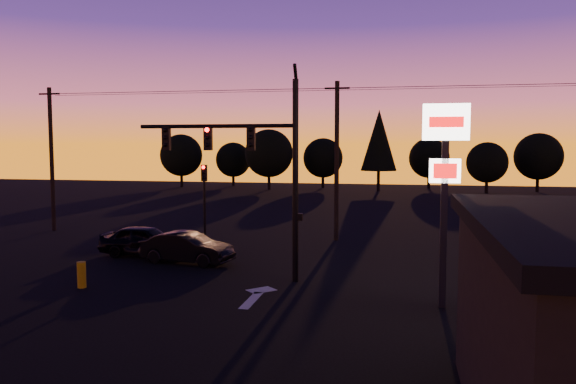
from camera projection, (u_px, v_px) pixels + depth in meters
The scene contains 20 objects.
ground at pixel (229, 308), 18.84m from camera, with size 120.00×120.00×0.00m, color black.
lane_arrow at pixel (256, 295), 20.36m from camera, with size 1.20×3.10×0.01m.
traffic_signal_mast at pixel (256, 158), 22.33m from camera, with size 6.79×0.52×8.58m.
secondary_signal at pixel (204, 192), 30.79m from camera, with size 0.30×0.31×4.35m.
pylon_sign at pixel (445, 161), 18.50m from camera, with size 1.50×0.28×6.80m.
utility_pole_0 at pixel (52, 158), 35.27m from camera, with size 1.40×0.26×9.00m.
utility_pole_1 at pixel (337, 160), 31.72m from camera, with size 1.40×0.26×9.00m.
power_wires at pixel (337, 89), 31.39m from camera, with size 36.00×1.22×0.07m.
bollard at pixel (82, 275), 21.42m from camera, with size 0.33×0.33×1.00m, color #B99909.
tree_0 at pixel (181, 155), 71.65m from camera, with size 5.36×5.36×6.74m.
tree_1 at pixel (233, 160), 73.46m from camera, with size 4.54×4.54×5.71m.
tree_2 at pixel (269, 153), 67.31m from camera, with size 5.77×5.78×7.26m.
tree_3 at pixel (323, 158), 70.09m from camera, with size 4.95×4.95×6.22m.
tree_4 at pixel (379, 140), 65.60m from camera, with size 4.18×4.18×9.50m.
tree_5 at pixel (429, 158), 69.49m from camera, with size 4.95×4.95×6.22m.
tree_6 at pixel (487, 163), 62.47m from camera, with size 4.54×4.54×5.71m.
tree_7 at pixel (538, 157), 64.17m from camera, with size 5.36×5.36×6.74m.
car_left at pixel (145, 241), 27.50m from camera, with size 1.78×4.44×1.51m, color black.
car_mid at pixel (187, 248), 25.87m from camera, with size 1.51×4.33×1.43m, color black.
suv_parked at pixel (537, 341), 13.88m from camera, with size 2.02×4.39×1.22m, color black.
Camera 1 is at (5.57, -17.68, 5.48)m, focal length 35.00 mm.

